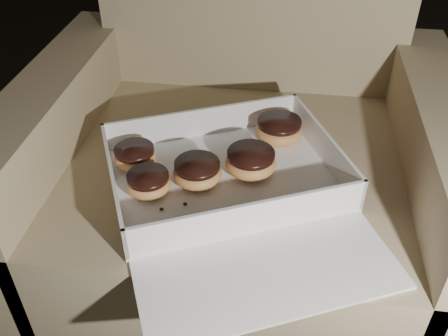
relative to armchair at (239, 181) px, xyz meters
The scene contains 11 objects.
floor 0.72m from the armchair, behind, with size 4.50×4.50×0.00m, color black.
armchair is the anchor object (origin of this frame).
bakery_box 0.22m from the armchair, 87.64° to the right, with size 0.54×0.57×0.07m.
donut_a 0.26m from the armchair, 143.52° to the right, with size 0.08×0.08×0.04m.
donut_b 0.19m from the armchair, 75.34° to the right, with size 0.09×0.09×0.05m.
donut_c 0.28m from the armchair, 123.60° to the right, with size 0.08×0.08×0.04m.
donut_d 0.17m from the armchair, ahead, with size 0.09×0.09×0.05m.
donut_e 0.23m from the armchair, 109.02° to the right, with size 0.08×0.08×0.04m.
crumb_a 0.35m from the armchair, 105.99° to the right, with size 0.01×0.01×0.00m, color black.
crumb_b 0.29m from the armchair, 112.81° to the right, with size 0.01×0.01×0.00m, color black.
crumb_c 0.26m from the armchair, 106.43° to the right, with size 0.01×0.01×0.00m, color black.
Camera 1 is at (0.75, -0.90, 0.95)m, focal length 40.00 mm.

